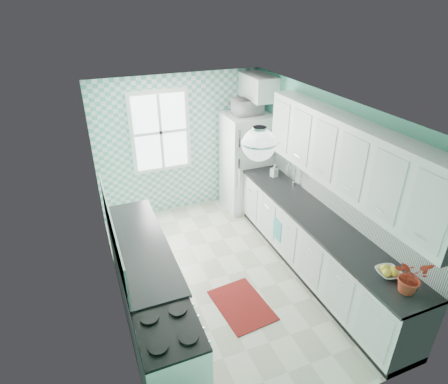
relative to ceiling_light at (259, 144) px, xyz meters
name	(u,v)px	position (x,y,z in m)	size (l,w,h in m)	color
floor	(227,276)	(0.00, 0.80, -2.33)	(3.00, 4.40, 0.02)	beige
ceiling	(228,106)	(0.00, 0.80, 0.19)	(3.00, 4.40, 0.02)	white
wall_back	(180,145)	(0.00, 3.01, -1.07)	(3.00, 0.02, 2.50)	#58B599
wall_front	(330,323)	(0.00, -1.41, -1.07)	(3.00, 0.02, 2.50)	#58B599
wall_left	(109,225)	(-1.51, 0.80, -1.07)	(0.02, 4.40, 2.50)	#58B599
wall_right	(324,182)	(1.51, 0.80, -1.07)	(0.02, 4.40, 2.50)	#58B599
accent_wall	(181,145)	(0.00, 2.99, -1.07)	(3.00, 0.01, 2.50)	#65AEA7
window	(160,132)	(-0.35, 2.96, -0.77)	(1.04, 0.05, 1.44)	white
backsplash_right	(340,198)	(1.49, 0.40, -1.13)	(0.02, 3.60, 0.51)	white
backsplash_left	(113,232)	(-1.49, 0.73, -1.13)	(0.02, 2.15, 0.51)	white
upper_cabinets_right	(348,157)	(1.33, 0.20, -0.42)	(0.33, 3.20, 0.90)	silver
upper_cabinet_fridge	(257,86)	(1.30, 2.63, -0.07)	(0.40, 0.74, 0.40)	silver
ceiling_light	(259,144)	(0.00, 0.00, 0.00)	(0.34, 0.34, 0.35)	silver
base_cabinets_right	(316,247)	(1.20, 0.40, -1.87)	(0.60, 3.60, 0.90)	white
countertop_right	(319,219)	(1.19, 0.40, -1.40)	(0.63, 3.60, 0.04)	black
base_cabinets_left	(144,275)	(-1.20, 0.73, -1.87)	(0.60, 2.15, 0.90)	white
countertop_left	(141,245)	(-1.19, 0.73, -1.40)	(0.63, 2.15, 0.04)	black
fridge	(246,162)	(1.11, 2.59, -1.42)	(0.78, 0.78, 1.80)	silver
stove	(172,360)	(-1.20, -0.66, -1.85)	(0.60, 0.75, 0.90)	white
sink	(283,187)	(1.20, 1.40, -1.39)	(0.56, 0.47, 0.53)	silver
rug	(242,305)	(-0.05, 0.17, -2.32)	(0.61, 0.88, 0.01)	#780204
dish_towel	(277,230)	(0.89, 0.96, -1.84)	(0.02, 0.23, 0.34)	#589D99
fruit_bowl	(388,273)	(1.20, -0.87, -1.35)	(0.26, 0.26, 0.06)	white
potted_plant	(410,277)	(1.20, -1.13, -1.20)	(0.33, 0.29, 0.37)	#A4111E
soap_bottle	(274,171)	(1.25, 1.78, -1.27)	(0.10, 0.10, 0.22)	#8B9DAE
microwave	(248,107)	(1.11, 2.59, -0.39)	(0.49, 0.33, 0.27)	silver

